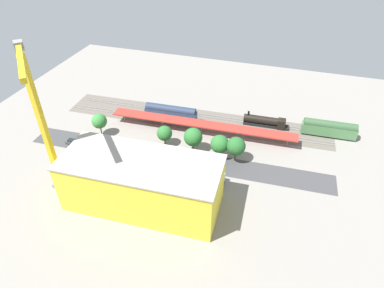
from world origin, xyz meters
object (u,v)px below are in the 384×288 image
Objects in this scene: construction_building at (142,184)px; street_tree_1 at (220,144)px; box_truck_2 at (170,172)px; street_tree_4 at (236,146)px; parked_car_0 at (213,172)px; parked_car_3 at (139,156)px; street_tree_0 at (165,133)px; parked_car_5 at (94,146)px; locomotive at (266,122)px; parked_car_4 at (116,151)px; parked_car_6 at (72,142)px; passenger_coach at (329,128)px; street_tree_2 at (99,121)px; traffic_light at (197,142)px; parked_car_2 at (162,161)px; street_tree_3 at (193,137)px; platform_canopy_near at (202,124)px; parked_car_1 at (190,166)px; box_truck_0 at (210,177)px; tower_crane at (41,119)px; box_truck_1 at (182,170)px; freight_coach_far at (171,113)px.

street_tree_1 is at bearing -122.35° from construction_building.
box_truck_2 is 21.84m from street_tree_4.
street_tree_1 is at bearing -88.36° from parked_car_0.
street_tree_0 is at bearing -122.04° from parked_car_3.
locomotive is at bearing -150.16° from parked_car_5.
parked_car_6 reaches higher than parked_car_4.
passenger_coach is 2.22× the size of street_tree_2.
street_tree_2 reaches higher than traffic_light.
parked_car_2 is 27.81m from street_tree_2.
street_tree_1 is at bearing 176.97° from street_tree_0.
parked_car_2 is 12.68m from street_tree_3.
parked_car_2 is 0.89× the size of parked_car_3.
parked_car_5 is 31.95m from construction_building.
parked_car_0 is at bearing -133.87° from construction_building.
parked_car_6 is at bearing 25.71° from platform_canopy_near.
parked_car_6 is 39.05m from construction_building.
parked_car_3 is at bearing -22.48° from box_truck_2.
parked_car_4 is 0.49× the size of street_tree_4.
street_tree_1 reaches higher than parked_car_2.
construction_building is 5.61× the size of street_tree_0.
passenger_coach is 79.16m from street_tree_2.
street_tree_2 is at bearing -13.03° from parked_car_1.
parked_car_6 is 49.26m from box_truck_0.
platform_canopy_near is 13.76× the size of parked_car_6.
platform_canopy_near is 14.38× the size of parked_car_3.
locomotive is at bearing -106.79° from street_tree_4.
parked_car_1 is at bearing 179.18° from parked_car_4.
box_truck_1 is at bearing -154.07° from tower_crane.
street_tree_1 is 7.52m from traffic_light.
parked_car_2 is at bearing 20.85° from street_tree_4.
street_tree_0 is at bearing -26.59° from parked_car_0.
parked_car_2 is 0.96× the size of parked_car_4.
parked_car_1 is 36.36m from street_tree_2.
freight_coach_far is 2.27× the size of street_tree_4.
parked_car_6 is (61.26, 30.35, -1.08)m from locomotive.
parked_car_3 is at bearing 179.55° from parked_car_6.
box_truck_1 is 1.19× the size of street_tree_3.
parked_car_4 is 0.47× the size of box_truck_0.
box_truck_1 reaches higher than parked_car_6.
parked_car_3 is 8.14m from parked_car_4.
street_tree_0 reaches higher than parked_car_1.
parked_car_3 is 0.11× the size of construction_building.
parked_car_1 reaches higher than parked_car_0.
construction_building is at bearing 42.56° from box_truck_0.
parked_car_5 is at bearing 9.21° from street_tree_4.
parked_car_1 is at bearing 32.17° from street_tree_4.
platform_canopy_near is 7.26× the size of box_truck_0.
box_truck_2 is 1.01× the size of street_tree_1.
passenger_coach reaches higher than parked_car_2.
tower_crane reaches higher than street_tree_0.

